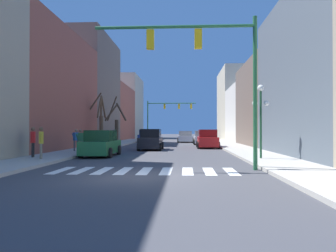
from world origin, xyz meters
name	(u,v)px	position (x,y,z in m)	size (l,w,h in m)	color
ground_plane	(139,177)	(0.00, 0.00, 0.00)	(240.00, 240.00, 0.00)	#424247
sidewalk_right	(317,176)	(6.43, 0.00, 0.07)	(2.93, 90.00, 0.15)	#ADA89E
building_row_left	(83,95)	(-10.90, 27.51, 6.05)	(6.00, 68.63, 13.87)	tan
building_row_right	(271,99)	(10.90, 23.59, 5.06)	(6.00, 58.27, 12.09)	tan
crosswalk_stripes	(145,171)	(0.00, 1.68, 0.00)	(7.65, 2.60, 0.01)	white
traffic_signal_near	(209,59)	(2.71, 2.21, 4.83)	(7.08, 0.28, 6.65)	#236038
traffic_signal_far	(166,111)	(-1.66, 43.65, 5.01)	(8.32, 0.28, 6.67)	#236038
street_lamp_right_corner	(261,106)	(5.91, 6.43, 3.06)	(0.95, 0.36, 4.10)	#1E4C2D
car_parked_left_far	(207,139)	(3.81, 19.21, 0.81)	(2.05, 4.35, 1.76)	red
car_driving_away_lane	(185,137)	(1.72, 33.09, 0.74)	(2.14, 4.54, 1.57)	silver
car_parked_left_near	(147,136)	(-3.75, 33.82, 0.81)	(2.19, 4.53, 1.75)	navy
car_parked_left_mid	(101,144)	(-3.83, 9.18, 0.79)	(2.02, 4.43, 1.70)	#236B38
car_parked_right_far	(151,140)	(-1.26, 16.12, 0.83)	(2.02, 4.16, 1.80)	black
car_driving_toward_lane	(203,138)	(3.74, 26.69, 0.76)	(2.20, 4.65, 1.62)	silver
pedestrian_near_right_corner	(81,139)	(-5.73, 10.81, 1.11)	(0.67, 0.36, 1.62)	#4C4C51
pedestrian_on_right_sidewalk	(41,140)	(-6.19, 5.46, 1.18)	(0.42, 0.71, 1.75)	#7A705B
pedestrian_crossing_street	(33,139)	(-7.13, 6.50, 1.18)	(0.34, 0.74, 1.75)	black
pedestrian_on_left_sidewalk	(76,138)	(-6.50, 12.12, 1.12)	(0.47, 0.63, 1.64)	#4C4C51
street_tree_left_mid	(116,125)	(-6.00, 24.04, 2.31)	(2.47, 1.67, 5.34)	#473828
street_tree_left_far	(101,122)	(-6.78, 20.29, 2.56)	(2.13, 2.49, 5.32)	brown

